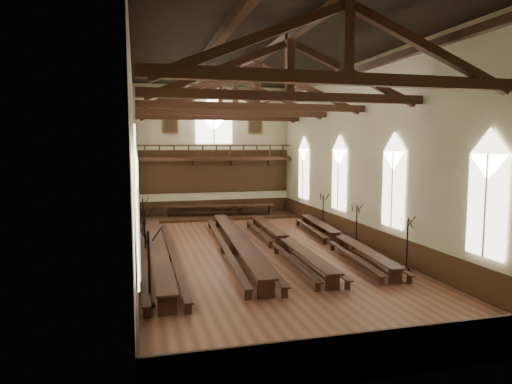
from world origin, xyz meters
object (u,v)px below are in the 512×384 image
Objects in this scene: refectory_row_b at (237,241)px; high_table at (219,207)px; candelabrum_right_mid at (356,234)px; dais at (219,217)px; candelabrum_right_far at (323,220)px; candelabrum_left_near at (149,283)px; candelabrum_right_near at (407,254)px; candelabrum_left_far at (143,225)px; refectory_row_a at (158,250)px; candelabrum_left_mid at (145,243)px; refectory_row_d at (340,237)px; refectory_row_c at (285,240)px.

refectory_row_b is 1.79× the size of high_table.
refectory_row_b is at bearing 176.71° from candelabrum_right_mid.
candelabrum_right_far reaches higher than dais.
candelabrum_left_near is at bearing -107.31° from high_table.
candelabrum_right_far is (0.00, 9.33, 0.02)m from candelabrum_right_near.
refectory_row_b is 7.01m from candelabrum_left_far.
high_table reaches higher than refectory_row_b.
dais is 8.11m from candelabrum_left_far.
refectory_row_a is 6.02× the size of candelabrum_right_far.
dais is 4.86× the size of candelabrum_right_mid.
candelabrum_right_far is (11.10, 4.13, -0.00)m from candelabrum_left_mid.
candelabrum_right_near is at bearing -25.10° from candelabrum_left_mid.
refectory_row_d reaches higher than dais.
refectory_row_c is 9.82m from candelabrum_left_near.
candelabrum_right_far reaches higher than refectory_row_b.
refectory_row_c is at bearing 128.70° from candelabrum_right_near.
candelabrum_left_mid reaches higher than refectory_row_d.
candelabrum_right_near is (11.10, 1.79, -0.12)m from candelabrum_left_near.
refectory_row_b is 2.55m from refectory_row_c.
candelabrum_left_mid is at bearing 121.37° from refectory_row_a.
high_table is at bearing 112.24° from refectory_row_d.
refectory_row_b is at bearing -147.35° from candelabrum_right_far.
refectory_row_b is 7.77m from candelabrum_right_far.
candelabrum_right_near is at bearing -43.29° from candelabrum_left_far.
refectory_row_a reaches higher than refectory_row_d.
candelabrum_left_near is at bearing -149.46° from candelabrum_right_mid.
refectory_row_d is at bearing 33.52° from candelabrum_left_near.
refectory_row_d is 6.02× the size of candelabrum_right_mid.
refectory_row_c is 1.68× the size of high_table.
candelabrum_right_near reaches higher than refectory_row_d.
candelabrum_left_far is at bearing 142.42° from refectory_row_c.
candelabrum_left_mid is (-4.56, 0.06, 0.15)m from refectory_row_b.
candelabrum_left_mid is at bearing 154.90° from candelabrum_right_near.
refectory_row_b is 11.18m from dais.
refectory_row_c is 1.01× the size of refectory_row_d.
candelabrum_right_mid is (11.10, -0.44, -0.04)m from candelabrum_left_mid.
high_table is 17.16m from candelabrum_right_near.
candelabrum_left_near is at bearing -90.00° from candelabrum_left_mid.
candelabrum_left_near is (-5.62, -18.05, -0.01)m from high_table.
refectory_row_c is at bearing -3.33° from refectory_row_b.
refectory_row_b reaches higher than refectory_row_d.
refectory_row_c is 1.25× the size of dais.
refectory_row_b is 6.14× the size of candelabrum_right_far.
candelabrum_left_near is 6.99m from candelabrum_left_mid.
dais is 18.92m from candelabrum_left_near.
candelabrum_left_near reaches higher than refectory_row_c.
candelabrum_left_mid is at bearing -159.61° from candelabrum_right_far.
refectory_row_b is 8.32m from candelabrum_right_near.
candelabrum_left_near reaches higher than candelabrum_right_mid.
candelabrum_left_near is 12.24m from candelabrum_left_far.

